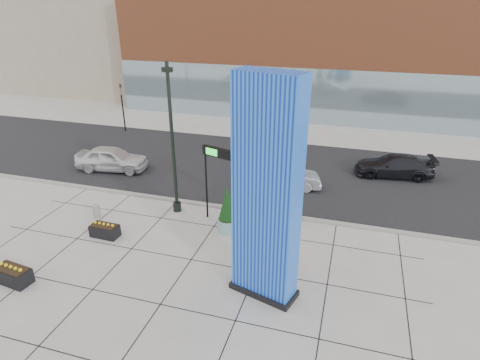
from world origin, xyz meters
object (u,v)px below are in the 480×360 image
(blue_pylon, at_px, (266,198))
(car_silver_mid, at_px, (286,178))
(public_art_sculpture, at_px, (266,204))
(overhead_street_sign, at_px, (218,157))
(lamp_post, at_px, (173,155))
(concrete_bollard, at_px, (97,211))
(car_white_west, at_px, (112,159))

(blue_pylon, xyz_separation_m, car_silver_mid, (-0.95, 9.71, -3.47))
(public_art_sculpture, bearing_deg, overhead_street_sign, -158.29)
(lamp_post, distance_m, public_art_sculpture, 5.40)
(concrete_bollard, height_order, car_white_west, car_white_west)
(car_silver_mid, bearing_deg, blue_pylon, 170.79)
(lamp_post, relative_size, concrete_bollard, 11.15)
(car_white_west, bearing_deg, blue_pylon, -134.43)
(lamp_post, height_order, car_silver_mid, lamp_post)
(car_silver_mid, bearing_deg, lamp_post, 116.64)
(lamp_post, xyz_separation_m, car_silver_mid, (5.16, 4.56, -2.58))
(overhead_street_sign, bearing_deg, public_art_sculpture, 15.32)
(public_art_sculpture, xyz_separation_m, car_white_west, (-11.66, 4.30, -0.49))
(public_art_sculpture, distance_m, overhead_street_sign, 3.32)
(public_art_sculpture, xyz_separation_m, overhead_street_sign, (-2.49, 0.08, 2.20))
(lamp_post, bearing_deg, car_silver_mid, 41.45)
(blue_pylon, height_order, car_white_west, blue_pylon)
(blue_pylon, distance_m, public_art_sculpture, 5.78)
(concrete_bollard, distance_m, car_silver_mid, 11.02)
(blue_pylon, distance_m, concrete_bollard, 11.08)
(public_art_sculpture, height_order, overhead_street_sign, public_art_sculpture)
(blue_pylon, distance_m, lamp_post, 8.05)
(overhead_street_sign, relative_size, car_white_west, 0.86)
(overhead_street_sign, distance_m, car_silver_mid, 6.10)
(blue_pylon, bearing_deg, public_art_sculpture, 118.94)
(concrete_bollard, bearing_deg, car_white_west, 115.79)
(lamp_post, bearing_deg, overhead_street_sign, -4.05)
(public_art_sculpture, xyz_separation_m, concrete_bollard, (-8.79, -1.64, -0.94))
(concrete_bollard, bearing_deg, lamp_post, 26.73)
(car_silver_mid, bearing_deg, overhead_street_sign, 136.18)
(blue_pylon, xyz_separation_m, car_white_west, (-12.75, 9.19, -3.35))
(overhead_street_sign, relative_size, car_silver_mid, 0.98)
(car_silver_mid, bearing_deg, public_art_sculpture, 163.58)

